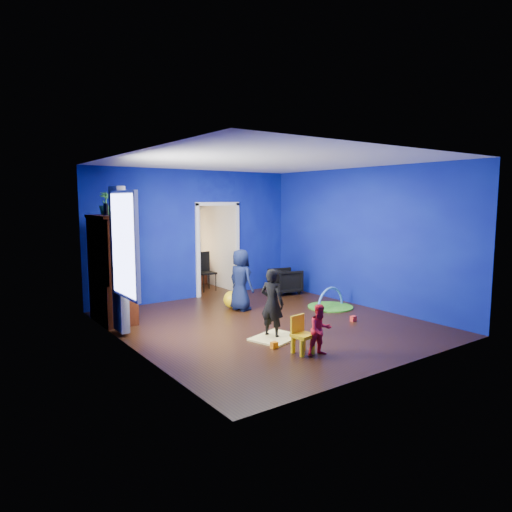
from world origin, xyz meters
TOP-DOWN VIEW (x-y plane):
  - floor at (0.00, 0.00)m, footprint 5.00×5.50m
  - ceiling at (0.00, 0.00)m, footprint 5.00×5.50m
  - wall_back at (0.00, 2.75)m, footprint 5.00×0.02m
  - wall_front at (0.00, -2.75)m, footprint 5.00×0.02m
  - wall_left at (-2.50, 0.00)m, footprint 0.02×5.50m
  - wall_right at (2.50, 0.00)m, footprint 0.02×5.50m
  - alcove at (0.60, 3.62)m, footprint 1.00×1.75m
  - armchair at (1.98, 1.90)m, footprint 0.76×0.74m
  - child_black at (-0.43, -0.71)m, footprint 0.40×0.48m
  - child_navy at (0.18, 1.13)m, footprint 0.48×0.66m
  - toddler_red at (-0.40, -1.80)m, footprint 0.41×0.35m
  - vase at (-2.21, 1.49)m, footprint 0.26×0.26m
  - potted_plant at (-2.21, 2.01)m, footprint 0.24×0.24m
  - tv_armoire at (-2.21, 1.79)m, footprint 0.58×1.14m
  - crt_tv at (-2.17, 1.79)m, footprint 0.46×0.70m
  - yellow_blanket at (-0.43, -0.81)m, footprint 0.89×0.79m
  - hopper_ball at (0.13, 1.38)m, footprint 0.36×0.36m
  - kid_chair at (-0.55, -1.60)m, footprint 0.32×0.32m
  - play_mat at (1.83, 0.23)m, footprint 0.94×0.94m
  - toy_arch at (1.83, 0.23)m, footprint 0.84×0.16m
  - window_left at (-2.48, 0.35)m, footprint 0.03×0.95m
  - curtain at (-2.37, 0.90)m, footprint 0.14×0.42m
  - doorway at (0.60, 2.75)m, footprint 1.16×0.10m
  - study_desk at (0.60, 4.26)m, footprint 0.88×0.44m
  - desk_monitor at (0.60, 4.38)m, footprint 0.40×0.05m
  - desk_lamp at (0.32, 4.32)m, footprint 0.14×0.14m
  - folding_chair at (0.60, 3.30)m, footprint 0.40×0.40m
  - book_shelf at (0.60, 4.37)m, footprint 0.88×0.24m
  - toy_0 at (1.39, -0.81)m, footprint 0.10×0.08m
  - toy_1 at (-0.75, -1.18)m, footprint 0.10×0.08m
  - toy_2 at (0.65, 0.80)m, footprint 0.11×0.11m
  - toy_3 at (1.32, 0.01)m, footprint 0.10×0.08m

SIDE VIEW (x-z plane):
  - floor at x=0.00m, z-range -0.01..0.01m
  - play_mat at x=1.83m, z-range 0.00..0.02m
  - yellow_blanket at x=-0.43m, z-range 0.00..0.03m
  - toy_arch at x=1.83m, z-range -0.40..0.44m
  - toy_0 at x=1.39m, z-range 0.00..0.10m
  - toy_1 at x=-0.75m, z-range 0.00..0.10m
  - toy_3 at x=1.32m, z-range 0.00..0.10m
  - toy_2 at x=0.65m, z-range 0.00..0.11m
  - hopper_ball at x=0.13m, z-range 0.00..0.36m
  - kid_chair at x=-0.55m, z-range 0.00..0.50m
  - armchair at x=1.98m, z-range 0.00..0.60m
  - toddler_red at x=-0.40m, z-range 0.00..0.75m
  - study_desk at x=0.60m, z-range 0.00..0.75m
  - folding_chair at x=0.60m, z-range 0.00..0.92m
  - child_black at x=-0.43m, z-range 0.00..1.13m
  - child_navy at x=0.18m, z-range 0.00..1.24m
  - desk_lamp at x=0.32m, z-range 0.86..1.00m
  - desk_monitor at x=0.60m, z-range 0.79..1.11m
  - tv_armoire at x=-2.21m, z-range 0.00..1.96m
  - crt_tv at x=-2.17m, z-range 0.75..1.29m
  - doorway at x=0.60m, z-range 0.00..2.10m
  - alcove at x=0.60m, z-range 0.00..2.50m
  - curtain at x=-2.37m, z-range 0.05..2.45m
  - wall_back at x=0.00m, z-range 0.00..2.90m
  - wall_front at x=0.00m, z-range 0.00..2.90m
  - wall_left at x=-2.50m, z-range 0.00..2.90m
  - wall_right at x=2.50m, z-range 0.00..2.90m
  - window_left at x=-2.48m, z-range 0.77..2.33m
  - book_shelf at x=0.60m, z-range 2.00..2.04m
  - vase at x=-2.21m, z-range 1.96..2.18m
  - potted_plant at x=-2.21m, z-range 1.96..2.38m
  - ceiling at x=0.00m, z-range 2.90..2.90m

